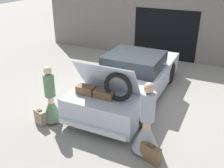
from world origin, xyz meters
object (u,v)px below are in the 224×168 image
object	(u,v)px
person_right	(146,129)
suitcase_beside_right_person	(150,153)
suitcase_beside_left_person	(40,117)
car	(131,78)
person_left	(51,103)

from	to	relation	value
person_right	suitcase_beside_right_person	world-z (taller)	person_right
suitcase_beside_left_person	suitcase_beside_right_person	size ratio (longest dim) A/B	0.90
car	person_left	distance (m)	2.72
car	person_right	xyz separation A→B (m)	(1.36, -2.47, 0.01)
person_left	car	bearing A→B (deg)	152.42
person_right	suitcase_beside_right_person	size ratio (longest dim) A/B	3.52
suitcase_beside_left_person	suitcase_beside_right_person	world-z (taller)	suitcase_beside_left_person
person_right	suitcase_beside_left_person	size ratio (longest dim) A/B	3.91
person_left	suitcase_beside_right_person	bearing A→B (deg)	84.89
car	suitcase_beside_left_person	size ratio (longest dim) A/B	11.48
person_left	suitcase_beside_left_person	world-z (taller)	person_left
car	person_right	bearing A→B (deg)	-61.12
car	person_right	world-z (taller)	person_right
person_left	suitcase_beside_right_person	distance (m)	2.99
person_left	person_right	bearing A→B (deg)	90.10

